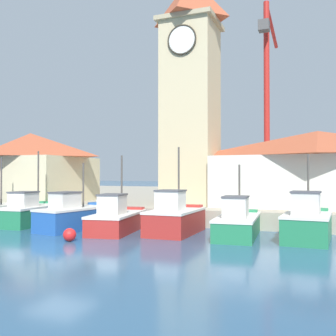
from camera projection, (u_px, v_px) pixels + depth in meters
ground_plane at (61, 248)px, 16.39m from camera, size 300.00×300.00×0.00m
quay_wharf at (223, 198)px, 42.57m from camera, size 120.00×40.00×1.00m
fishing_boat_left_outer at (32, 213)px, 24.00m from camera, size 2.44×5.05×4.54m
fishing_boat_left_inner at (75, 216)px, 21.97m from camera, size 2.64×4.98×3.74m
fishing_boat_mid_left at (117, 219)px, 21.07m from camera, size 2.70×5.21×4.14m
fishing_boat_center at (175, 218)px, 20.43m from camera, size 2.26×4.20×4.55m
fishing_boat_mid_right at (238, 223)px, 19.44m from camera, size 2.27×5.23×3.59m
fishing_boat_right_inner at (307, 223)px, 18.28m from camera, size 2.23×4.25×4.05m
clock_tower at (191, 84)px, 27.62m from camera, size 3.98×3.98×17.63m
warehouse_left at (30, 166)px, 31.06m from camera, size 8.98×7.18×5.34m
warehouse_right at (318, 168)px, 25.25m from camera, size 13.29×6.80×4.88m
port_crane_near at (267, 120)px, 38.31m from camera, size 2.00×7.89×18.99m
mooring_buoy at (70, 235)px, 18.08m from camera, size 0.60×0.60×0.60m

